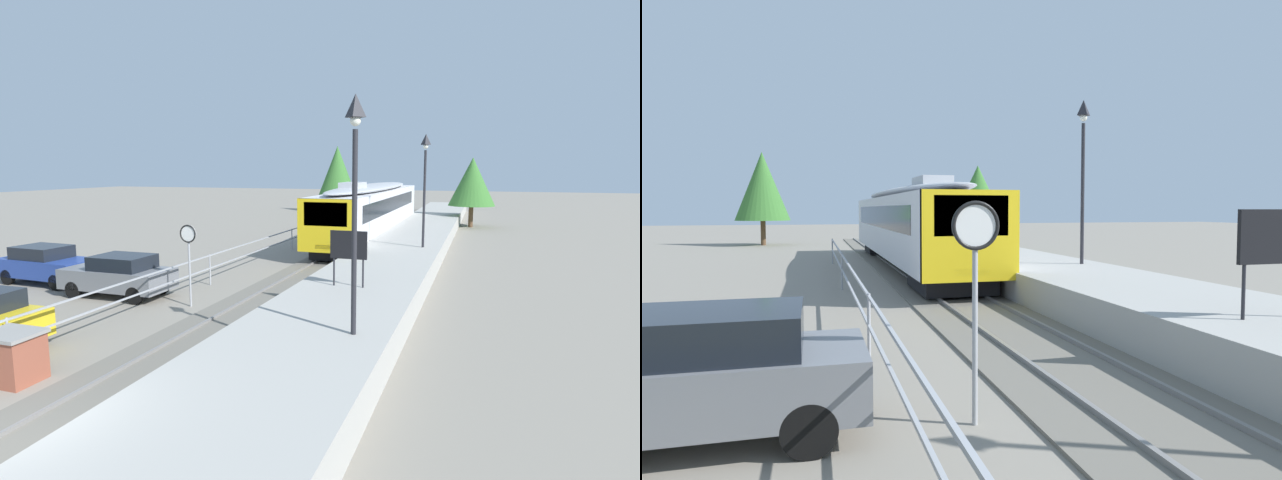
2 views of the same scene
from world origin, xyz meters
TOP-DOWN VIEW (x-y plane):
  - ground_plane at (-3.00, 22.00)m, footprint 160.00×160.00m
  - track_rails at (0.00, 22.00)m, footprint 3.20×60.00m
  - commuter_train at (0.00, 27.02)m, footprint 2.82×20.47m
  - station_platform at (3.25, 22.00)m, footprint 3.90×60.00m
  - platform_lamp_mid_platform at (4.34, 18.76)m, footprint 0.34×0.34m
  - platform_notice_board at (3.02, 9.86)m, footprint 1.20×0.08m
  - speed_limit_sign at (-2.29, 8.99)m, footprint 0.61×0.10m
  - carpark_fence at (-3.30, 12.00)m, footprint 0.06×36.06m
  - parked_hatchback_grey at (-5.54, 9.41)m, footprint 4.00×1.76m
  - tree_behind_carpark at (-7.81, 45.70)m, footprint 3.97×3.97m
  - tree_behind_station_far at (6.07, 36.10)m, footprint 3.61×3.61m

SIDE VIEW (x-z plane):
  - ground_plane at x=-3.00m, z-range 0.00..0.00m
  - track_rails at x=0.00m, z-range -0.04..0.10m
  - station_platform at x=3.25m, z-range 0.00..0.90m
  - parked_hatchback_grey at x=-5.54m, z-range 0.03..1.56m
  - carpark_fence at x=-3.30m, z-range 0.28..1.53m
  - speed_limit_sign at x=-2.29m, z-range 0.72..3.53m
  - commuter_train at x=0.00m, z-range 0.28..4.02m
  - platform_notice_board at x=3.02m, z-range 1.29..3.09m
  - tree_behind_station_far at x=6.07m, z-range 0.85..6.36m
  - tree_behind_carpark at x=-7.81m, z-range 0.92..7.89m
  - platform_lamp_mid_platform at x=4.34m, z-range 1.95..7.30m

